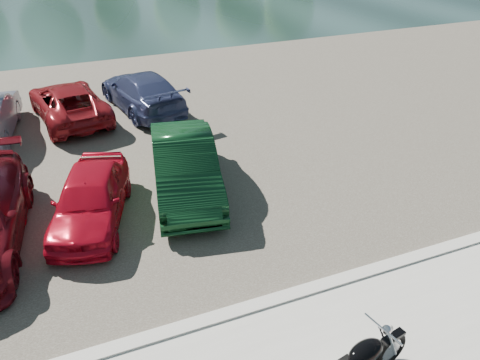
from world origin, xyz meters
The scene contains 6 objects.
kerb centered at (0.00, 2.00, 0.07)m, with size 60.00×0.30×0.14m, color #BAB7AF.
parking_lot centered at (0.00, 11.00, 0.02)m, with size 60.00×18.00×0.04m, color #423D35.
car_4 centered at (-3.50, 6.17, 0.69)m, with size 1.54×3.84×1.31m, color red.
car_5 centered at (-0.99, 6.64, 0.80)m, with size 1.61×4.62×1.52m, color #0E351A.
car_10 centered at (-3.47, 12.93, 0.68)m, with size 2.14×4.64×1.29m, color maroon.
car_11 centered at (-0.83, 12.92, 0.74)m, with size 1.97×4.85×1.41m, color navy.
Camera 1 is at (-3.70, -3.93, 6.79)m, focal length 35.00 mm.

